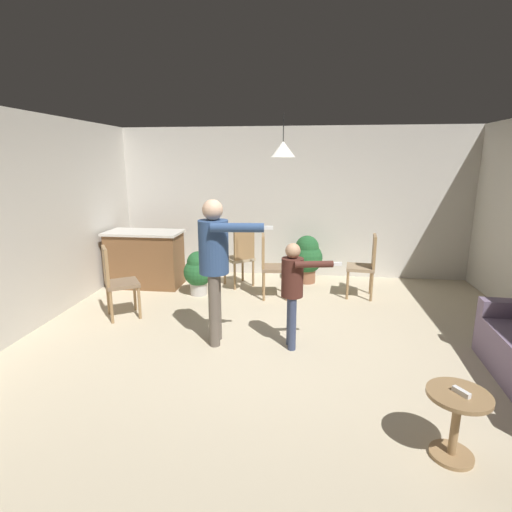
{
  "coord_description": "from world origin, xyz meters",
  "views": [
    {
      "loc": [
        0.24,
        -4.15,
        2.11
      ],
      "look_at": [
        -0.33,
        0.43,
        1.0
      ],
      "focal_mm": 27.92,
      "sensor_mm": 36.0,
      "label": 1
    }
  ],
  "objects": [
    {
      "name": "person_adult",
      "position": [
        -0.76,
        0.14,
        1.05
      ],
      "size": [
        0.85,
        0.49,
        1.7
      ],
      "rotation": [
        0.0,
        0.0,
        -1.48
      ],
      "color": "#60564C",
      "rests_on": "ground"
    },
    {
      "name": "dining_chair_centre_back",
      "position": [
        -0.28,
        1.83,
        0.55
      ],
      "size": [
        0.47,
        0.47,
        1.0
      ],
      "rotation": [
        0.0,
        0.0,
        4.83
      ],
      "color": "#99754C",
      "rests_on": "ground"
    },
    {
      "name": "side_table_by_couch",
      "position": [
        1.35,
        -1.51,
        0.33
      ],
      "size": [
        0.44,
        0.44,
        0.52
      ],
      "color": "#99754C",
      "rests_on": "ground"
    },
    {
      "name": "ceiling_light_pendant",
      "position": [
        -0.06,
        1.11,
        2.25
      ],
      "size": [
        0.32,
        0.32,
        0.55
      ],
      "color": "silver"
    },
    {
      "name": "wall_back",
      "position": [
        0.0,
        3.2,
        1.35
      ],
      "size": [
        6.4,
        0.1,
        2.7
      ],
      "primitive_type": "cube",
      "color": "beige",
      "rests_on": "ground"
    },
    {
      "name": "kitchen_counter",
      "position": [
        -2.45,
        2.15,
        0.48
      ],
      "size": [
        1.26,
        0.66,
        0.95
      ],
      "color": "brown",
      "rests_on": "ground"
    },
    {
      "name": "person_child",
      "position": [
        0.13,
        0.12,
        0.76
      ],
      "size": [
        0.65,
        0.35,
        1.23
      ],
      "rotation": [
        0.0,
        0.0,
        -1.39
      ],
      "color": "#384260",
      "rests_on": "ground"
    },
    {
      "name": "spare_remote_on_table",
      "position": [
        1.36,
        -1.52,
        0.54
      ],
      "size": [
        0.1,
        0.13,
        0.04
      ],
      "primitive_type": "cube",
      "rotation": [
        0.0,
        0.0,
        0.57
      ],
      "color": "white",
      "rests_on": "side_table_by_couch"
    },
    {
      "name": "ground",
      "position": [
        0.0,
        0.0,
        0.0
      ],
      "size": [
        7.68,
        7.68,
        0.0
      ],
      "primitive_type": "plane",
      "color": "beige"
    },
    {
      "name": "wall_left",
      "position": [
        -3.2,
        0.0,
        1.35
      ],
      "size": [
        0.1,
        6.4,
        2.7
      ],
      "primitive_type": "cube",
      "color": "beige",
      "rests_on": "ground"
    },
    {
      "name": "potted_plant_corner",
      "position": [
        0.29,
        2.69,
        0.46
      ],
      "size": [
        0.55,
        0.55,
        0.84
      ],
      "color": "brown",
      "rests_on": "ground"
    },
    {
      "name": "dining_chair_by_counter",
      "position": [
        1.2,
        2.01,
        0.55
      ],
      "size": [
        0.47,
        0.47,
        1.0
      ],
      "rotation": [
        0.0,
        0.0,
        1.46
      ],
      "color": "#99754C",
      "rests_on": "ground"
    },
    {
      "name": "potted_plant_by_wall",
      "position": [
        -1.43,
        1.8,
        0.39
      ],
      "size": [
        0.46,
        0.46,
        0.71
      ],
      "color": "#B7B2AD",
      "rests_on": "ground"
    },
    {
      "name": "dining_chair_spare",
      "position": [
        -2.27,
        0.72,
        0.55
      ],
      "size": [
        0.58,
        0.58,
        1.0
      ],
      "rotation": [
        0.0,
        0.0,
        5.29
      ],
      "color": "#99754C",
      "rests_on": "ground"
    },
    {
      "name": "dining_chair_near_wall",
      "position": [
        -0.82,
        2.31,
        0.55
      ],
      "size": [
        0.59,
        0.59,
        1.0
      ],
      "rotation": [
        0.0,
        0.0,
        0.68
      ],
      "color": "#99754C",
      "rests_on": "ground"
    }
  ]
}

